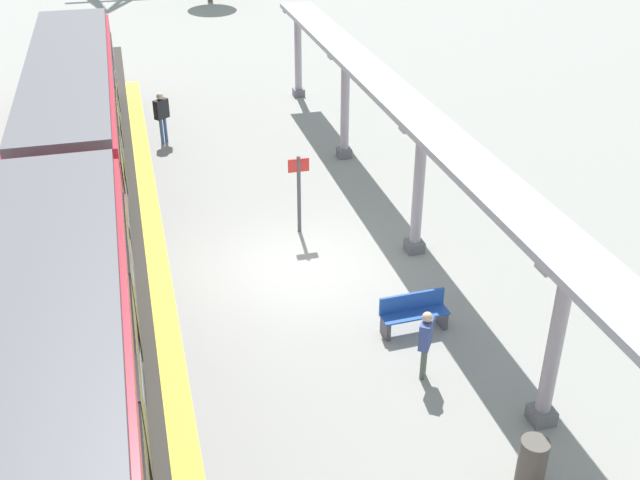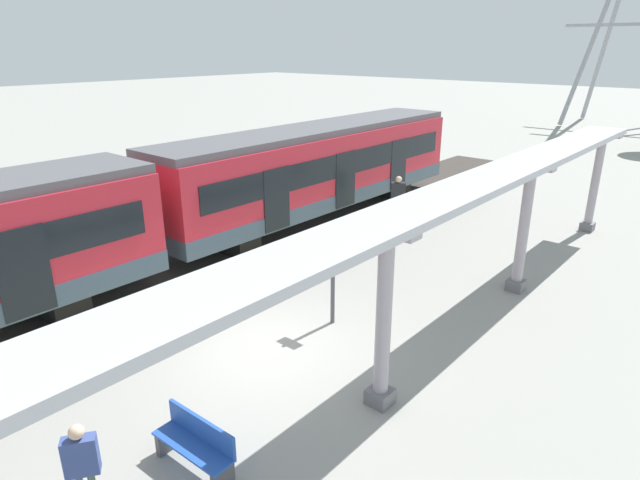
{
  "view_description": "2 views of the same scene",
  "coord_description": "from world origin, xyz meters",
  "px_view_note": "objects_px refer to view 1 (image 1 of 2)",
  "views": [
    {
      "loc": [
        -3.49,
        -15.58,
        9.76
      ],
      "look_at": [
        0.14,
        -1.8,
        1.76
      ],
      "focal_mm": 42.04,
      "sensor_mm": 36.0,
      "label": 1
    },
    {
      "loc": [
        7.73,
        -6.99,
        6.28
      ],
      "look_at": [
        0.17,
        1.81,
        2.03
      ],
      "focal_mm": 30.06,
      "sensor_mm": 36.0,
      "label": 2
    }
  ],
  "objects_px": {
    "train_far_carriage": "(75,112)",
    "passenger_by_the_benches": "(426,337)",
    "platform_info_sign": "(299,187)",
    "canopy_pillar_fifth": "(298,53)",
    "trash_bin": "(532,463)",
    "canopy_pillar_fourth": "(345,106)",
    "train_near_carriage": "(54,437)",
    "canopy_pillar_second": "(555,345)",
    "canopy_pillar_third": "(418,190)",
    "passenger_waiting_near_edge": "(162,112)",
    "bench_mid_platform": "(413,312)"
  },
  "relations": [
    {
      "from": "bench_mid_platform",
      "to": "passenger_waiting_near_edge",
      "type": "distance_m",
      "value": 13.24
    },
    {
      "from": "canopy_pillar_fifth",
      "to": "canopy_pillar_fourth",
      "type": "bearing_deg",
      "value": -90.0
    },
    {
      "from": "train_near_carriage",
      "to": "canopy_pillar_second",
      "type": "distance_m",
      "value": 8.36
    },
    {
      "from": "canopy_pillar_fifth",
      "to": "platform_info_sign",
      "type": "xyz_separation_m",
      "value": [
        -2.63,
        -11.19,
        -0.43
      ]
    },
    {
      "from": "canopy_pillar_fifth",
      "to": "platform_info_sign",
      "type": "relative_size",
      "value": 1.58
    },
    {
      "from": "canopy_pillar_fifth",
      "to": "bench_mid_platform",
      "type": "xyz_separation_m",
      "value": [
        -1.27,
        -16.18,
        -1.32
      ]
    },
    {
      "from": "canopy_pillar_second",
      "to": "trash_bin",
      "type": "distance_m",
      "value": 2.06
    },
    {
      "from": "bench_mid_platform",
      "to": "platform_info_sign",
      "type": "xyz_separation_m",
      "value": [
        -1.36,
        5.0,
        0.89
      ]
    },
    {
      "from": "canopy_pillar_second",
      "to": "passenger_by_the_benches",
      "type": "bearing_deg",
      "value": 133.07
    },
    {
      "from": "canopy_pillar_third",
      "to": "canopy_pillar_fourth",
      "type": "xyz_separation_m",
      "value": [
        0.0,
        6.45,
        0.0
      ]
    },
    {
      "from": "train_far_carriage",
      "to": "canopy_pillar_third",
      "type": "bearing_deg",
      "value": -43.43
    },
    {
      "from": "train_far_carriage",
      "to": "trash_bin",
      "type": "bearing_deg",
      "value": -64.8
    },
    {
      "from": "train_near_carriage",
      "to": "passenger_waiting_near_edge",
      "type": "bearing_deg",
      "value": 80.44
    },
    {
      "from": "canopy_pillar_fourth",
      "to": "passenger_by_the_benches",
      "type": "relative_size",
      "value": 2.23
    },
    {
      "from": "canopy_pillar_fifth",
      "to": "train_near_carriage",
      "type": "bearing_deg",
      "value": -112.98
    },
    {
      "from": "canopy_pillar_fourth",
      "to": "passenger_waiting_near_edge",
      "type": "height_order",
      "value": "canopy_pillar_fourth"
    },
    {
      "from": "canopy_pillar_third",
      "to": "bench_mid_platform",
      "type": "distance_m",
      "value": 3.67
    },
    {
      "from": "trash_bin",
      "to": "platform_info_sign",
      "type": "height_order",
      "value": "platform_info_sign"
    },
    {
      "from": "canopy_pillar_second",
      "to": "bench_mid_platform",
      "type": "distance_m",
      "value": 3.8
    },
    {
      "from": "canopy_pillar_second",
      "to": "passenger_waiting_near_edge",
      "type": "bearing_deg",
      "value": 109.72
    },
    {
      "from": "trash_bin",
      "to": "passenger_by_the_benches",
      "type": "distance_m",
      "value": 3.18
    },
    {
      "from": "train_near_carriage",
      "to": "passenger_by_the_benches",
      "type": "relative_size",
      "value": 9.04
    },
    {
      "from": "canopy_pillar_third",
      "to": "passenger_waiting_near_edge",
      "type": "relative_size",
      "value": 1.95
    },
    {
      "from": "train_far_carriage",
      "to": "bench_mid_platform",
      "type": "xyz_separation_m",
      "value": [
        7.09,
        -11.1,
        -1.39
      ]
    },
    {
      "from": "canopy_pillar_third",
      "to": "canopy_pillar_fourth",
      "type": "relative_size",
      "value": 1.0
    },
    {
      "from": "train_near_carriage",
      "to": "canopy_pillar_fourth",
      "type": "xyz_separation_m",
      "value": [
        8.36,
        13.15,
        -0.07
      ]
    },
    {
      "from": "platform_info_sign",
      "to": "passenger_by_the_benches",
      "type": "height_order",
      "value": "platform_info_sign"
    },
    {
      "from": "trash_bin",
      "to": "bench_mid_platform",
      "type": "bearing_deg",
      "value": 93.88
    },
    {
      "from": "bench_mid_platform",
      "to": "platform_info_sign",
      "type": "height_order",
      "value": "platform_info_sign"
    },
    {
      "from": "platform_info_sign",
      "to": "canopy_pillar_fifth",
      "type": "bearing_deg",
      "value": 76.78
    },
    {
      "from": "canopy_pillar_fourth",
      "to": "canopy_pillar_fifth",
      "type": "height_order",
      "value": "same"
    },
    {
      "from": "train_near_carriage",
      "to": "train_far_carriage",
      "type": "bearing_deg",
      "value": 90.0
    },
    {
      "from": "bench_mid_platform",
      "to": "trash_bin",
      "type": "xyz_separation_m",
      "value": [
        0.31,
        -4.63,
        0.03
      ]
    },
    {
      "from": "train_near_carriage",
      "to": "canopy_pillar_fifth",
      "type": "distance_m",
      "value": 21.4
    },
    {
      "from": "canopy_pillar_third",
      "to": "passenger_by_the_benches",
      "type": "relative_size",
      "value": 2.23
    },
    {
      "from": "train_far_carriage",
      "to": "passenger_by_the_benches",
      "type": "relative_size",
      "value": 9.04
    },
    {
      "from": "train_near_carriage",
      "to": "trash_bin",
      "type": "distance_m",
      "value": 7.61
    },
    {
      "from": "canopy_pillar_fourth",
      "to": "platform_info_sign",
      "type": "distance_m",
      "value": 5.35
    },
    {
      "from": "trash_bin",
      "to": "platform_info_sign",
      "type": "relative_size",
      "value": 0.43
    },
    {
      "from": "train_far_carriage",
      "to": "trash_bin",
      "type": "height_order",
      "value": "train_far_carriage"
    },
    {
      "from": "trash_bin",
      "to": "passenger_by_the_benches",
      "type": "height_order",
      "value": "passenger_by_the_benches"
    },
    {
      "from": "platform_info_sign",
      "to": "trash_bin",
      "type": "bearing_deg",
      "value": -80.13
    },
    {
      "from": "canopy_pillar_third",
      "to": "canopy_pillar_fourth",
      "type": "distance_m",
      "value": 6.45
    },
    {
      "from": "train_far_carriage",
      "to": "bench_mid_platform",
      "type": "distance_m",
      "value": 13.24
    },
    {
      "from": "canopy_pillar_second",
      "to": "canopy_pillar_fourth",
      "type": "xyz_separation_m",
      "value": [
        0.0,
        12.97,
        0.0
      ]
    },
    {
      "from": "canopy_pillar_third",
      "to": "passenger_waiting_near_edge",
      "type": "height_order",
      "value": "canopy_pillar_third"
    },
    {
      "from": "canopy_pillar_fourth",
      "to": "passenger_waiting_near_edge",
      "type": "distance_m",
      "value": 6.37
    },
    {
      "from": "passenger_waiting_near_edge",
      "to": "canopy_pillar_fourth",
      "type": "bearing_deg",
      "value": -26.61
    },
    {
      "from": "train_far_carriage",
      "to": "platform_info_sign",
      "type": "distance_m",
      "value": 8.38
    },
    {
      "from": "canopy_pillar_third",
      "to": "platform_info_sign",
      "type": "distance_m",
      "value": 3.22
    }
  ]
}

